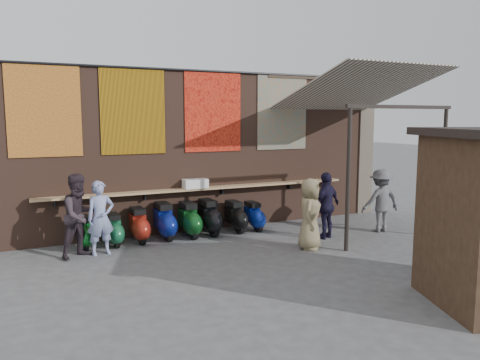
{
  "coord_description": "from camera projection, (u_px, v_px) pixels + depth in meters",
  "views": [
    {
      "loc": [
        -4.19,
        -8.43,
        2.83
      ],
      "look_at": [
        0.43,
        1.2,
        1.42
      ],
      "focal_mm": 35.0,
      "sensor_mm": 36.0,
      "label": 1
    }
  ],
  "objects": [
    {
      "name": "ground",
      "position": [
        246.0,
        256.0,
        9.7
      ],
      "size": [
        70.0,
        70.0,
        0.0
      ],
      "primitive_type": "plane",
      "color": "#474749",
      "rests_on": "ground"
    },
    {
      "name": "brick_wall",
      "position": [
        199.0,
        151.0,
        11.86
      ],
      "size": [
        10.0,
        0.4,
        4.0
      ],
      "primitive_type": "cube",
      "color": "brown",
      "rests_on": "ground"
    },
    {
      "name": "pier_right",
      "position": [
        361.0,
        146.0,
        14.08
      ],
      "size": [
        0.5,
        0.5,
        4.0
      ],
      "primitive_type": "cube",
      "color": "#4C4238",
      "rests_on": "ground"
    },
    {
      "name": "eating_counter",
      "position": [
        205.0,
        188.0,
        11.64
      ],
      "size": [
        8.0,
        0.32,
        0.05
      ],
      "primitive_type": "cube",
      "color": "#9E7A51",
      "rests_on": "brick_wall"
    },
    {
      "name": "shelf_box",
      "position": [
        195.0,
        184.0,
        11.48
      ],
      "size": [
        0.59,
        0.31,
        0.23
      ],
      "primitive_type": "cube",
      "color": "white",
      "rests_on": "eating_counter"
    },
    {
      "name": "tapestry_redgold",
      "position": [
        44.0,
        110.0,
        9.98
      ],
      "size": [
        1.5,
        0.02,
        2.0
      ],
      "primitive_type": "cube",
      "color": "maroon",
      "rests_on": "brick_wall"
    },
    {
      "name": "tapestry_sun",
      "position": [
        133.0,
        111.0,
        10.8
      ],
      "size": [
        1.5,
        0.02,
        2.0
      ],
      "primitive_type": "cube",
      "color": "orange",
      "rests_on": "brick_wall"
    },
    {
      "name": "tapestry_orange",
      "position": [
        213.0,
        111.0,
        11.66
      ],
      "size": [
        1.5,
        0.02,
        2.0
      ],
      "primitive_type": "cube",
      "color": "red",
      "rests_on": "brick_wall"
    },
    {
      "name": "tapestry_multi",
      "position": [
        282.0,
        112.0,
        12.51
      ],
      "size": [
        1.5,
        0.02,
        2.0
      ],
      "primitive_type": "cube",
      "color": "teal",
      "rests_on": "brick_wall"
    },
    {
      "name": "hang_rail",
      "position": [
        202.0,
        71.0,
        11.39
      ],
      "size": [
        9.5,
        0.06,
        0.06
      ],
      "primitive_type": "cylinder",
      "rotation": [
        0.0,
        1.57,
        0.0
      ],
      "color": "black",
      "rests_on": "brick_wall"
    },
    {
      "name": "scooter_stool_0",
      "position": [
        84.0,
        233.0,
        10.18
      ],
      "size": [
        0.34,
        0.75,
        0.71
      ],
      "primitive_type": null,
      "color": "#0D601E",
      "rests_on": "ground"
    },
    {
      "name": "scooter_stool_1",
      "position": [
        114.0,
        230.0,
        10.44
      ],
      "size": [
        0.34,
        0.75,
        0.71
      ],
      "primitive_type": null,
      "color": "#18603B",
      "rests_on": "ground"
    },
    {
      "name": "scooter_stool_2",
      "position": [
        139.0,
        225.0,
        10.72
      ],
      "size": [
        0.37,
        0.83,
        0.78
      ],
      "primitive_type": null,
      "color": "maroon",
      "rests_on": "ground"
    },
    {
      "name": "scooter_stool_3",
      "position": [
        164.0,
        221.0,
        10.99
      ],
      "size": [
        0.4,
        0.89,
        0.85
      ],
      "primitive_type": null,
      "color": "navy",
      "rests_on": "ground"
    },
    {
      "name": "scooter_stool_4",
      "position": [
        189.0,
        220.0,
        11.18
      ],
      "size": [
        0.39,
        0.87,
        0.83
      ],
      "primitive_type": null,
      "color": "#0D4317",
      "rests_on": "ground"
    },
    {
      "name": "scooter_stool_5",
      "position": [
        209.0,
        217.0,
        11.44
      ],
      "size": [
        0.4,
        0.89,
        0.85
      ],
      "primitive_type": null,
      "color": "black",
      "rests_on": "ground"
    },
    {
      "name": "scooter_stool_6",
      "position": [
        235.0,
        217.0,
        11.71
      ],
      "size": [
        0.36,
        0.81,
        0.77
      ],
      "primitive_type": null,
      "color": "black",
      "rests_on": "ground"
    },
    {
      "name": "scooter_stool_7",
      "position": [
        254.0,
        216.0,
        11.92
      ],
      "size": [
        0.34,
        0.75,
        0.71
      ],
      "primitive_type": null,
      "color": "navy",
      "rests_on": "ground"
    },
    {
      "name": "diner_left",
      "position": [
        101.0,
        218.0,
        9.7
      ],
      "size": [
        0.61,
        0.45,
        1.55
      ],
      "primitive_type": "imported",
      "rotation": [
        0.0,
        0.0,
        0.14
      ],
      "color": "#7F8CBA",
      "rests_on": "ground"
    },
    {
      "name": "diner_right",
      "position": [
        80.0,
        216.0,
        9.52
      ],
      "size": [
        1.05,
        0.98,
        1.73
      ],
      "primitive_type": "imported",
      "rotation": [
        0.0,
        0.0,
        0.51
      ],
      "color": "#2E242B",
      "rests_on": "ground"
    },
    {
      "name": "shopper_navy",
      "position": [
        326.0,
        205.0,
        11.03
      ],
      "size": [
        1.0,
        0.68,
        1.58
      ],
      "primitive_type": "imported",
      "rotation": [
        0.0,
        0.0,
        3.49
      ],
      "color": "black",
      "rests_on": "ground"
    },
    {
      "name": "shopper_grey",
      "position": [
        381.0,
        201.0,
        11.7
      ],
      "size": [
        1.09,
        0.72,
        1.57
      ],
      "primitive_type": "imported",
      "rotation": [
        0.0,
        0.0,
        3.0
      ],
      "color": "#555459",
      "rests_on": "ground"
    },
    {
      "name": "shopper_tan",
      "position": [
        310.0,
        214.0,
        10.1
      ],
      "size": [
        0.87,
        0.9,
        1.55
      ],
      "primitive_type": "imported",
      "rotation": [
        0.0,
        0.0,
        0.85
      ],
      "color": "#796D4D",
      "rests_on": "ground"
    },
    {
      "name": "stall_shelf",
      "position": [
        479.0,
        230.0,
        7.95
      ],
      "size": [
        1.88,
        0.76,
        0.06
      ],
      "primitive_type": "cube",
      "rotation": [
        0.0,
        0.0,
        -0.35
      ],
      "color": "#473321",
      "rests_on": "market_stall"
    },
    {
      "name": "awning_canvas",
      "position": [
        357.0,
        89.0,
        11.54
      ],
      "size": [
        3.2,
        3.28,
        0.97
      ],
      "primitive_type": "cube",
      "rotation": [
        -0.28,
        0.0,
        0.0
      ],
      "color": "beige",
      "rests_on": "brick_wall"
    },
    {
      "name": "awning_ledger",
      "position": [
        320.0,
        78.0,
        12.91
      ],
      "size": [
        3.3,
        0.08,
        0.12
      ],
      "primitive_type": "cube",
      "color": "#33261C",
      "rests_on": "brick_wall"
    },
    {
      "name": "awning_header",
      "position": [
        401.0,
        107.0,
        10.26
      ],
      "size": [
        3.0,
        0.08,
        0.08
      ],
      "primitive_type": "cube",
      "color": "black",
      "rests_on": "awning_post_left"
    },
    {
      "name": "awning_post_left",
      "position": [
        348.0,
        179.0,
        9.86
      ],
      "size": [
        0.09,
        0.09,
        3.1
      ],
      "primitive_type": "cylinder",
      "color": "black",
      "rests_on": "ground"
    },
    {
      "name": "awning_post_right",
      "position": [
        443.0,
        173.0,
        11.07
      ],
      "size": [
        0.09,
        0.09,
        3.1
      ],
      "primitive_type": "cylinder",
      "color": "black",
      "rests_on": "ground"
    }
  ]
}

